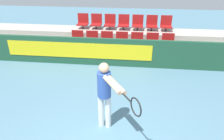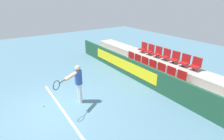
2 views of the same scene
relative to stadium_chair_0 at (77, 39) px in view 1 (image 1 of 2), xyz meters
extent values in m
cube|color=#1E4C33|center=(1.72, -0.72, -0.20)|extent=(12.05, 0.12, 1.01)
cube|color=yellow|center=(0.22, -0.79, -0.15)|extent=(5.23, 0.02, 0.56)
cube|color=#ADA89E|center=(1.72, -0.12, -0.49)|extent=(11.65, 1.03, 0.43)
cube|color=#ADA89E|center=(1.72, 0.91, -0.28)|extent=(11.65, 1.03, 0.85)
cylinder|color=#333333|center=(0.00, -0.07, -0.20)|extent=(0.07, 0.07, 0.16)
cube|color=#A31919|center=(0.00, -0.07, -0.10)|extent=(0.45, 0.36, 0.05)
cube|color=#A31919|center=(0.00, 0.09, 0.13)|extent=(0.45, 0.04, 0.40)
cylinder|color=#333333|center=(0.57, -0.07, -0.20)|extent=(0.07, 0.07, 0.16)
cube|color=#A31919|center=(0.57, -0.07, -0.10)|extent=(0.45, 0.36, 0.05)
cube|color=#A31919|center=(0.57, 0.09, 0.13)|extent=(0.45, 0.04, 0.40)
cylinder|color=#333333|center=(1.15, -0.07, -0.20)|extent=(0.07, 0.07, 0.16)
cube|color=#A31919|center=(1.15, -0.07, -0.10)|extent=(0.45, 0.36, 0.05)
cube|color=#A31919|center=(1.15, 0.09, 0.13)|extent=(0.45, 0.04, 0.40)
cylinder|color=#333333|center=(1.72, -0.07, -0.20)|extent=(0.07, 0.07, 0.16)
cube|color=#A31919|center=(1.72, -0.07, -0.10)|extent=(0.45, 0.36, 0.05)
cube|color=#A31919|center=(1.72, 0.09, 0.13)|extent=(0.45, 0.04, 0.40)
cylinder|color=#333333|center=(2.30, -0.07, -0.20)|extent=(0.07, 0.07, 0.16)
cube|color=#A31919|center=(2.30, -0.07, -0.10)|extent=(0.45, 0.36, 0.05)
cube|color=#A31919|center=(2.30, 0.09, 0.13)|extent=(0.45, 0.04, 0.40)
cylinder|color=#333333|center=(2.87, -0.07, -0.20)|extent=(0.07, 0.07, 0.16)
cube|color=#A31919|center=(2.87, -0.07, -0.10)|extent=(0.45, 0.36, 0.05)
cube|color=#A31919|center=(2.87, 0.09, 0.13)|extent=(0.45, 0.04, 0.40)
cylinder|color=#333333|center=(3.44, -0.07, -0.20)|extent=(0.07, 0.07, 0.16)
cube|color=#A31919|center=(3.44, -0.07, -0.10)|extent=(0.45, 0.36, 0.05)
cube|color=#A31919|center=(3.44, 0.09, 0.13)|extent=(0.45, 0.04, 0.40)
cylinder|color=#333333|center=(0.00, 0.96, 0.23)|extent=(0.07, 0.07, 0.16)
cube|color=#A31919|center=(0.00, 0.96, 0.33)|extent=(0.45, 0.36, 0.05)
cube|color=#A31919|center=(0.00, 1.12, 0.56)|extent=(0.45, 0.04, 0.40)
cylinder|color=#333333|center=(0.57, 0.96, 0.23)|extent=(0.07, 0.07, 0.16)
cube|color=#A31919|center=(0.57, 0.96, 0.33)|extent=(0.45, 0.36, 0.05)
cube|color=#A31919|center=(0.57, 1.12, 0.56)|extent=(0.45, 0.04, 0.40)
cylinder|color=#333333|center=(1.15, 0.96, 0.23)|extent=(0.07, 0.07, 0.16)
cube|color=#A31919|center=(1.15, 0.96, 0.33)|extent=(0.45, 0.36, 0.05)
cube|color=#A31919|center=(1.15, 1.12, 0.56)|extent=(0.45, 0.04, 0.40)
cylinder|color=#333333|center=(1.72, 0.96, 0.23)|extent=(0.07, 0.07, 0.16)
cube|color=#A31919|center=(1.72, 0.96, 0.33)|extent=(0.45, 0.36, 0.05)
cube|color=#A31919|center=(1.72, 1.12, 0.56)|extent=(0.45, 0.04, 0.40)
cylinder|color=#333333|center=(2.30, 0.96, 0.23)|extent=(0.07, 0.07, 0.16)
cube|color=#A31919|center=(2.30, 0.96, 0.33)|extent=(0.45, 0.36, 0.05)
cube|color=#A31919|center=(2.30, 1.12, 0.56)|extent=(0.45, 0.04, 0.40)
cylinder|color=#333333|center=(2.87, 0.96, 0.23)|extent=(0.07, 0.07, 0.16)
cube|color=#A31919|center=(2.87, 0.96, 0.33)|extent=(0.45, 0.36, 0.05)
cube|color=#A31919|center=(2.87, 1.12, 0.56)|extent=(0.45, 0.04, 0.40)
cylinder|color=#333333|center=(3.44, 0.96, 0.23)|extent=(0.07, 0.07, 0.16)
cube|color=#A31919|center=(3.44, 0.96, 0.33)|extent=(0.45, 0.36, 0.05)
cube|color=#A31919|center=(3.44, 1.12, 0.56)|extent=(0.45, 0.04, 0.40)
cylinder|color=silver|center=(1.56, -3.98, -0.29)|extent=(0.13, 0.13, 0.82)
cylinder|color=silver|center=(1.71, -3.98, -0.29)|extent=(0.13, 0.13, 0.82)
cylinder|color=#2D4C99|center=(1.64, -3.98, 0.40)|extent=(0.29, 0.29, 0.57)
sphere|color=tan|center=(1.64, -3.98, 0.79)|extent=(0.21, 0.21, 0.21)
cylinder|color=tan|center=(1.85, -4.38, 0.64)|extent=(0.42, 0.59, 0.09)
cylinder|color=tan|center=(1.93, -4.38, 0.64)|extent=(0.42, 0.59, 0.09)
cylinder|color=black|center=(2.14, -4.77, 0.64)|extent=(0.18, 0.27, 0.03)
torus|color=black|center=(2.30, -5.03, 0.64)|extent=(0.19, 0.29, 0.32)
camera|label=1|loc=(2.24, -7.88, 2.72)|focal=35.00mm
camera|label=2|loc=(7.46, -6.37, 3.28)|focal=28.00mm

